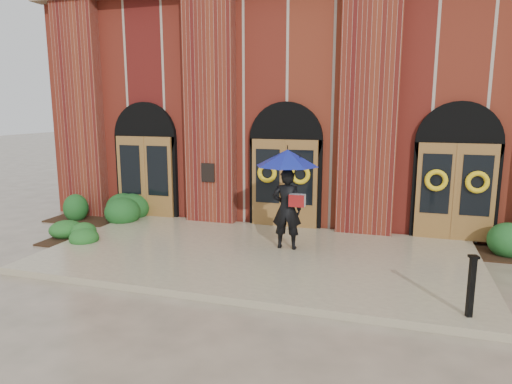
% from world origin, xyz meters
% --- Properties ---
extents(ground, '(90.00, 90.00, 0.00)m').
position_xyz_m(ground, '(0.00, 0.00, 0.00)').
color(ground, gray).
rests_on(ground, ground).
extents(landing, '(10.00, 5.30, 0.15)m').
position_xyz_m(landing, '(0.00, 0.15, 0.07)').
color(landing, tan).
rests_on(landing, ground).
extents(church_building, '(16.20, 12.53, 7.00)m').
position_xyz_m(church_building, '(0.00, 8.78, 3.50)').
color(church_building, maroon).
rests_on(church_building, ground).
extents(man_with_umbrella, '(1.60, 1.60, 2.41)m').
position_xyz_m(man_with_umbrella, '(0.56, 0.68, 1.84)').
color(man_with_umbrella, black).
rests_on(man_with_umbrella, landing).
extents(metal_post, '(0.18, 0.18, 1.05)m').
position_xyz_m(metal_post, '(4.30, -2.04, 0.70)').
color(metal_post, black).
rests_on(metal_post, landing).
extents(hedge_wall_left, '(3.16, 1.27, 0.81)m').
position_xyz_m(hedge_wall_left, '(-5.76, 2.20, 0.41)').
color(hedge_wall_left, '#18491A').
rests_on(hedge_wall_left, ground).
extents(hedge_front_left, '(1.28, 1.10, 0.45)m').
position_xyz_m(hedge_front_left, '(-5.17, 0.00, 0.23)').
color(hedge_front_left, '#1D541D').
rests_on(hedge_front_left, ground).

